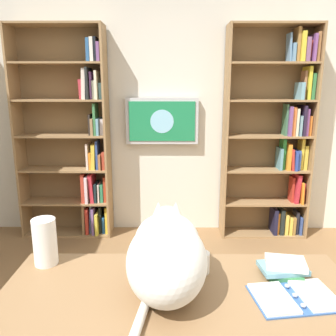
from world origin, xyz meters
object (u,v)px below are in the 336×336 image
(bookshelf_right, at_px, (74,141))
(cat, at_px, (167,253))
(open_binder, at_px, (295,297))
(desk_book_stack, at_px, (284,268))
(bookshelf_left, at_px, (278,137))
(coffee_mug, at_px, (201,262))
(paper_towel_roll, at_px, (45,242))
(wall_mounted_tv, at_px, (162,121))
(desk, at_px, (180,319))

(bookshelf_right, relative_size, cat, 3.62)
(bookshelf_right, xyz_separation_m, open_binder, (-1.51, 2.33, -0.26))
(desk_book_stack, bearing_deg, bookshelf_left, -105.62)
(bookshelf_right, xyz_separation_m, coffee_mug, (-1.15, 2.13, -0.22))
(bookshelf_right, relative_size, coffee_mug, 22.63)
(desk_book_stack, bearing_deg, coffee_mug, -3.82)
(paper_towel_roll, bearing_deg, bookshelf_left, -129.75)
(wall_mounted_tv, distance_m, paper_towel_roll, 2.22)
(desk, xyz_separation_m, open_binder, (-0.46, 0.02, 0.12))
(bookshelf_left, height_order, bookshelf_right, bookshelf_right)
(coffee_mug, bearing_deg, open_binder, 150.55)
(bookshelf_left, bearing_deg, open_binder, 75.26)
(open_binder, relative_size, coffee_mug, 3.72)
(bookshelf_left, distance_m, wall_mounted_tv, 1.21)
(bookshelf_left, relative_size, bookshelf_right, 1.00)
(bookshelf_right, bearing_deg, open_binder, 122.92)
(bookshelf_right, height_order, coffee_mug, bookshelf_right)
(open_binder, distance_m, desk_book_stack, 0.18)
(cat, distance_m, paper_towel_roll, 0.62)
(desk_book_stack, bearing_deg, bookshelf_right, -54.76)
(desk, distance_m, desk_book_stack, 0.52)
(cat, height_order, open_binder, cat)
(wall_mounted_tv, height_order, desk_book_stack, wall_mounted_tv)
(cat, height_order, coffee_mug, cat)
(bookshelf_right, height_order, paper_towel_roll, bookshelf_right)
(wall_mounted_tv, distance_m, desk_book_stack, 2.35)
(bookshelf_left, distance_m, coffee_mug, 2.35)
(desk_book_stack, bearing_deg, paper_towel_roll, -5.05)
(bookshelf_right, bearing_deg, wall_mounted_tv, -174.89)
(desk, bearing_deg, open_binder, 177.77)
(cat, relative_size, paper_towel_roll, 2.65)
(bookshelf_left, bearing_deg, wall_mounted_tv, -4.06)
(bookshelf_left, xyz_separation_m, paper_towel_roll, (1.70, 2.05, -0.21))
(paper_towel_roll, bearing_deg, coffee_mug, 174.33)
(wall_mounted_tv, bearing_deg, bookshelf_right, 5.11)
(paper_towel_roll, relative_size, coffee_mug, 2.36)
(cat, relative_size, desk_book_stack, 2.81)
(wall_mounted_tv, bearing_deg, paper_towel_roll, 76.70)
(desk, bearing_deg, bookshelf_right, -65.58)
(bookshelf_left, distance_m, bookshelf_right, 2.12)
(cat, bearing_deg, desk, 142.32)
(open_binder, relative_size, desk_book_stack, 1.67)
(cat, xyz_separation_m, coffee_mug, (-0.15, -0.14, -0.12))
(paper_towel_roll, distance_m, desk_book_stack, 1.11)
(bookshelf_left, relative_size, paper_towel_roll, 9.59)
(bookshelf_left, relative_size, desk_book_stack, 10.15)
(bookshelf_left, distance_m, desk, 2.58)
(open_binder, bearing_deg, cat, -6.71)
(bookshelf_right, distance_m, cat, 2.48)
(cat, xyz_separation_m, paper_towel_roll, (0.58, -0.22, -0.05))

